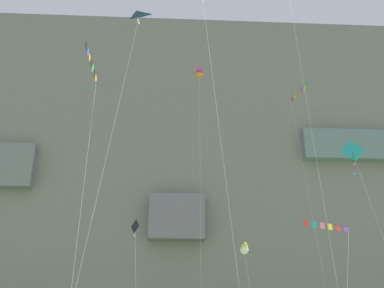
{
  "coord_description": "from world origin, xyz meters",
  "views": [
    {
      "loc": [
        -1.49,
        -12.43,
        3.01
      ],
      "look_at": [
        0.32,
        20.92,
        17.32
      ],
      "focal_mm": 44.97,
      "sensor_mm": 36.0,
      "label": 1
    }
  ],
  "objects_px": {
    "kite_diamond_high_center": "(354,157)",
    "kite_windsock_low_right": "(245,248)",
    "kite_diamond_high_left": "(135,234)",
    "kite_banner_low_left": "(328,236)",
    "kite_banner_front_field": "(90,79)",
    "kite_banner_upper_left": "(302,110)",
    "kite_box_upper_right": "(199,75)",
    "kite_delta_mid_left": "(132,34)"
  },
  "relations": [
    {
      "from": "kite_diamond_high_left",
      "to": "kite_diamond_high_center",
      "type": "height_order",
      "value": "kite_diamond_high_center"
    },
    {
      "from": "kite_banner_upper_left",
      "to": "kite_banner_front_field",
      "type": "height_order",
      "value": "kite_banner_upper_left"
    },
    {
      "from": "kite_box_upper_right",
      "to": "kite_banner_upper_left",
      "type": "xyz_separation_m",
      "value": [
        12.06,
        1.48,
        -3.33
      ]
    },
    {
      "from": "kite_delta_mid_left",
      "to": "kite_banner_upper_left",
      "type": "bearing_deg",
      "value": 56.2
    },
    {
      "from": "kite_delta_mid_left",
      "to": "kite_banner_low_left",
      "type": "relative_size",
      "value": 1.99
    },
    {
      "from": "kite_banner_low_left",
      "to": "kite_windsock_low_right",
      "type": "bearing_deg",
      "value": 98.47
    },
    {
      "from": "kite_delta_mid_left",
      "to": "kite_banner_front_field",
      "type": "distance_m",
      "value": 3.66
    },
    {
      "from": "kite_box_upper_right",
      "to": "kite_windsock_low_right",
      "type": "xyz_separation_m",
      "value": [
        4.21,
        -0.95,
        -20.02
      ]
    },
    {
      "from": "kite_banner_front_field",
      "to": "kite_diamond_high_center",
      "type": "bearing_deg",
      "value": 26.44
    },
    {
      "from": "kite_banner_low_left",
      "to": "kite_box_upper_right",
      "type": "xyz_separation_m",
      "value": [
        -6.76,
        18.03,
        22.48
      ]
    },
    {
      "from": "kite_banner_low_left",
      "to": "kite_banner_front_field",
      "type": "height_order",
      "value": "kite_banner_front_field"
    },
    {
      "from": "kite_box_upper_right",
      "to": "kite_diamond_high_left",
      "type": "bearing_deg",
      "value": -143.73
    },
    {
      "from": "kite_box_upper_right",
      "to": "kite_banner_front_field",
      "type": "height_order",
      "value": "kite_box_upper_right"
    },
    {
      "from": "kite_banner_upper_left",
      "to": "kite_diamond_high_center",
      "type": "xyz_separation_m",
      "value": [
        -0.94,
        -14.98,
        -11.9
      ]
    },
    {
      "from": "kite_banner_low_left",
      "to": "kite_banner_upper_left",
      "type": "distance_m",
      "value": 27.85
    },
    {
      "from": "kite_banner_low_left",
      "to": "kite_banner_upper_left",
      "type": "bearing_deg",
      "value": 74.79
    },
    {
      "from": "kite_banner_upper_left",
      "to": "kite_diamond_high_center",
      "type": "relative_size",
      "value": 1.71
    },
    {
      "from": "kite_banner_low_left",
      "to": "kite_banner_front_field",
      "type": "bearing_deg",
      "value": -161.32
    },
    {
      "from": "kite_box_upper_right",
      "to": "kite_windsock_low_right",
      "type": "height_order",
      "value": "kite_box_upper_right"
    },
    {
      "from": "kite_diamond_high_left",
      "to": "kite_banner_front_field",
      "type": "xyz_separation_m",
      "value": [
        -1.86,
        -18.48,
        4.97
      ]
    },
    {
      "from": "kite_diamond_high_center",
      "to": "kite_windsock_low_right",
      "type": "height_order",
      "value": "kite_diamond_high_center"
    },
    {
      "from": "kite_banner_front_field",
      "to": "kite_windsock_low_right",
      "type": "bearing_deg",
      "value": 60.9
    },
    {
      "from": "kite_delta_mid_left",
      "to": "kite_banner_low_left",
      "type": "distance_m",
      "value": 17.27
    },
    {
      "from": "kite_diamond_high_left",
      "to": "kite_windsock_low_right",
      "type": "bearing_deg",
      "value": 19.1
    },
    {
      "from": "kite_diamond_high_left",
      "to": "kite_diamond_high_center",
      "type": "xyz_separation_m",
      "value": [
        17.35,
        -8.93,
        4.27
      ]
    },
    {
      "from": "kite_banner_upper_left",
      "to": "kite_box_upper_right",
      "type": "bearing_deg",
      "value": -172.99
    },
    {
      "from": "kite_banner_upper_left",
      "to": "kite_diamond_high_center",
      "type": "bearing_deg",
      "value": -93.59
    },
    {
      "from": "kite_banner_low_left",
      "to": "kite_banner_upper_left",
      "type": "xyz_separation_m",
      "value": [
        5.31,
        19.52,
        19.15
      ]
    },
    {
      "from": "kite_diamond_high_left",
      "to": "kite_diamond_high_center",
      "type": "relative_size",
      "value": 0.77
    },
    {
      "from": "kite_diamond_high_left",
      "to": "kite_banner_low_left",
      "type": "relative_size",
      "value": 1.34
    },
    {
      "from": "kite_diamond_high_left",
      "to": "kite_box_upper_right",
      "type": "height_order",
      "value": "kite_box_upper_right"
    },
    {
      "from": "kite_banner_low_left",
      "to": "kite_windsock_low_right",
      "type": "distance_m",
      "value": 17.44
    },
    {
      "from": "kite_delta_mid_left",
      "to": "kite_banner_upper_left",
      "type": "distance_m",
      "value": 33.09
    },
    {
      "from": "kite_banner_upper_left",
      "to": "kite_banner_front_field",
      "type": "distance_m",
      "value": 33.67
    },
    {
      "from": "kite_banner_upper_left",
      "to": "kite_banner_front_field",
      "type": "bearing_deg",
      "value": -129.4
    },
    {
      "from": "kite_banner_low_left",
      "to": "kite_banner_front_field",
      "type": "relative_size",
      "value": 0.56
    },
    {
      "from": "kite_diamond_high_center",
      "to": "kite_windsock_low_right",
      "type": "distance_m",
      "value": 15.1
    },
    {
      "from": "kite_windsock_low_right",
      "to": "kite_banner_upper_left",
      "type": "bearing_deg",
      "value": 17.25
    },
    {
      "from": "kite_banner_upper_left",
      "to": "kite_windsock_low_right",
      "type": "relative_size",
      "value": 2.49
    },
    {
      "from": "kite_banner_low_left",
      "to": "kite_diamond_high_center",
      "type": "bearing_deg",
      "value": 46.1
    },
    {
      "from": "kite_diamond_high_left",
      "to": "kite_delta_mid_left",
      "type": "bearing_deg",
      "value": -88.27
    },
    {
      "from": "kite_banner_upper_left",
      "to": "kite_banner_low_left",
      "type": "bearing_deg",
      "value": -105.21
    }
  ]
}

